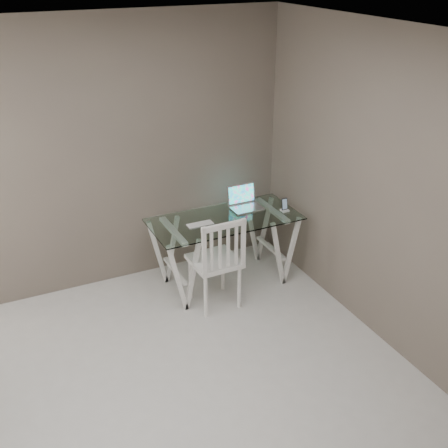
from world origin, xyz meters
The scene contains 7 objects.
room centered at (-0.06, 0.02, 1.72)m, with size 4.50×4.52×2.71m.
desk centered at (1.13, 1.66, 0.38)m, with size 1.50×0.70×0.75m.
chair centered at (0.88, 1.29, 0.53)m, with size 0.45×0.45×0.97m.
laptop centered at (1.44, 1.83, 0.80)m, with size 0.32×0.26×0.23m.
keyboard centered at (0.85, 1.64, 0.75)m, with size 0.28×0.12×0.01m, color silver.
mouse centered at (1.14, 1.46, 0.76)m, with size 0.11×0.07×0.04m, color silver.
phone_dock centered at (1.76, 1.56, 0.78)m, with size 0.07×0.07×0.14m.
Camera 1 is at (-1.06, -2.89, 3.17)m, focal length 45.00 mm.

